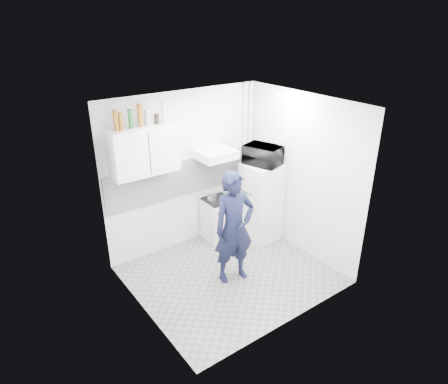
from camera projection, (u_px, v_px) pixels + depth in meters
floor at (230, 275)px, 6.10m from camera, size 2.80×2.80×0.00m
ceiling at (231, 105)px, 5.02m from camera, size 2.80×2.80×0.00m
wall_back at (184, 171)px, 6.48m from camera, size 2.80×0.00×2.80m
wall_left at (138, 227)px, 4.81m from camera, size 0.00×2.60×2.60m
wall_right at (301, 175)px, 6.31m from camera, size 0.00×2.60×2.60m
person at (234, 228)px, 5.69m from camera, size 0.68×0.51×1.70m
stove at (218, 219)px, 6.94m from camera, size 0.46×0.46×0.73m
fridge at (261, 202)px, 6.83m from camera, size 0.57×0.57×1.37m
stove_top at (218, 200)px, 6.78m from camera, size 0.44×0.44×0.03m
saucepan at (212, 198)px, 6.73m from camera, size 0.16×0.16×0.09m
microwave at (263, 155)px, 6.48m from camera, size 0.68×0.56×0.32m
bottle_a at (116, 121)px, 5.31m from camera, size 0.07×0.07×0.28m
bottle_b at (121, 121)px, 5.36m from camera, size 0.06×0.06×0.24m
bottle_c at (130, 119)px, 5.43m from camera, size 0.06×0.06×0.27m
bottle_d at (140, 115)px, 5.50m from camera, size 0.07×0.07×0.32m
canister_a at (148, 117)px, 5.57m from camera, size 0.09×0.09×0.23m
canister_b at (157, 119)px, 5.67m from camera, size 0.08×0.08×0.14m
bottle_e at (164, 112)px, 5.70m from camera, size 0.08×0.08×0.32m
upper_cabinet at (144, 150)px, 5.72m from camera, size 1.00×0.35×0.70m
range_hood at (216, 154)px, 6.42m from camera, size 0.60×0.50×0.14m
backsplash at (185, 177)px, 6.51m from camera, size 2.74×0.03×0.60m
pipe_a at (250, 157)px, 7.11m from camera, size 0.05×0.05×2.60m
pipe_b at (244, 158)px, 7.05m from camera, size 0.04×0.04×2.60m
ceiling_spot_fixture at (279, 95)px, 5.71m from camera, size 0.10×0.10×0.02m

